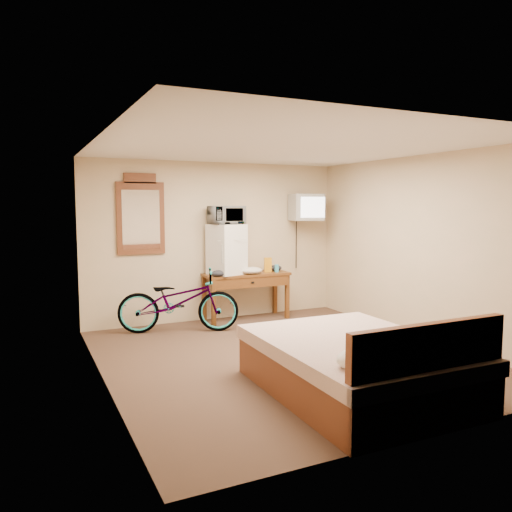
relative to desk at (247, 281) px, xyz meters
The scene contains 13 objects.
room 2.13m from the desk, 101.51° to the right, with size 4.60×4.64×2.50m.
desk is the anchor object (origin of this frame).
mini_fridge 0.61m from the desk, behind, with size 0.60×0.59×0.78m.
microwave 1.09m from the desk, behind, with size 0.51×0.35×0.28m, color white.
snack_bag 0.44m from the desk, ahead, with size 0.12×0.07×0.23m, color orange.
blue_cup 0.54m from the desk, ahead, with size 0.07×0.07×0.12m, color #3AA1C5.
cloth_cream 0.20m from the desk, 72.48° to the right, with size 0.35×0.27×0.11m, color beige.
cloth_dark_a 0.58m from the desk, 165.31° to the right, with size 0.25×0.19×0.09m, color black.
cloth_dark_b 0.57m from the desk, ahead, with size 0.21×0.17×0.10m, color black.
crt_television 1.59m from the desk, ahead, with size 0.57×0.63×0.44m.
wall_mirror 1.93m from the desk, behind, with size 0.71×0.04×1.20m.
bicycle 1.26m from the desk, 166.61° to the right, with size 0.60×1.73×0.91m, color black.
bed 3.40m from the desk, 95.77° to the right, with size 1.64×2.16×0.90m.
Camera 1 is at (-2.83, -5.15, 1.82)m, focal length 35.00 mm.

